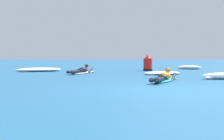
# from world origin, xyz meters

# --- Properties ---
(ground_plane) EXTENTS (120.00, 120.00, 0.00)m
(ground_plane) POSITION_xyz_m (0.00, 10.00, 0.00)
(ground_plane) COLOR #235B84
(surfer_near) EXTENTS (1.46, 2.42, 0.55)m
(surfer_near) POSITION_xyz_m (0.36, 2.42, 0.14)
(surfer_near) COLOR #2DB2D1
(surfer_near) RESTS_ON ground
(surfer_far) EXTENTS (1.40, 2.51, 0.55)m
(surfer_far) POSITION_xyz_m (-3.18, 6.84, 0.14)
(surfer_far) COLOR white
(surfer_far) RESTS_ON ground
(whitewater_front) EXTENTS (2.80, 1.76, 0.24)m
(whitewater_front) POSITION_xyz_m (-5.97, 8.63, 0.11)
(whitewater_front) COLOR white
(whitewater_front) RESTS_ON ground
(whitewater_mid_left) EXTENTS (1.71, 1.00, 0.28)m
(whitewater_mid_left) POSITION_xyz_m (3.91, 11.39, 0.13)
(whitewater_mid_left) COLOR white
(whitewater_mid_left) RESTS_ON ground
(whitewater_mid_right) EXTENTS (2.23, 1.75, 0.16)m
(whitewater_mid_right) POSITION_xyz_m (0.98, 6.11, 0.07)
(whitewater_mid_right) COLOR white
(whitewater_mid_right) RESTS_ON ground
(channel_marker_buoy) EXTENTS (0.59, 0.59, 1.03)m
(channel_marker_buoy) POSITION_xyz_m (0.72, 9.53, 0.41)
(channel_marker_buoy) COLOR red
(channel_marker_buoy) RESTS_ON ground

